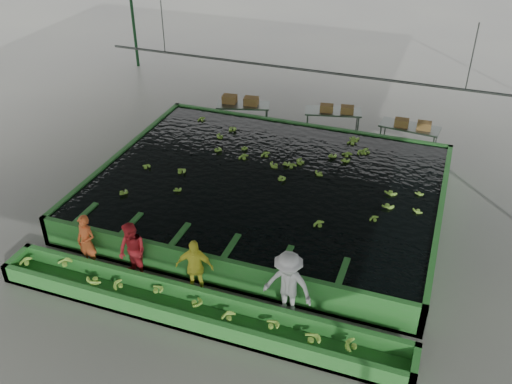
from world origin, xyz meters
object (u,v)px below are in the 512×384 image
(flotation_tank, at_px, (267,191))
(sorting_trough, at_px, (195,310))
(worker_a, at_px, (87,242))
(packing_table_left, at_px, (243,115))
(box_stack_mid, at_px, (337,112))
(box_stack_left, at_px, (240,104))
(packing_table_mid, at_px, (332,122))
(worker_c, at_px, (195,267))
(packing_table_right, at_px, (408,138))
(worker_d, at_px, (288,286))
(worker_b, at_px, (132,252))
(box_stack_right, at_px, (412,128))

(flotation_tank, height_order, sorting_trough, flotation_tank)
(worker_a, relative_size, packing_table_left, 0.78)
(box_stack_mid, bearing_deg, box_stack_left, -173.68)
(sorting_trough, bearing_deg, packing_table_mid, 86.04)
(worker_c, bearing_deg, packing_table_right, 54.40)
(sorting_trough, height_order, worker_a, worker_a)
(packing_table_mid, xyz_separation_m, box_stack_mid, (0.15, -0.08, 0.46))
(box_stack_left, bearing_deg, flotation_tank, -60.39)
(sorting_trough, height_order, box_stack_left, box_stack_left)
(worker_d, distance_m, box_stack_mid, 9.54)
(flotation_tank, height_order, worker_d, worker_d)
(worker_b, height_order, worker_c, worker_b)
(packing_table_left, height_order, box_stack_left, box_stack_left)
(flotation_tank, distance_m, sorting_trough, 5.10)
(packing_table_mid, bearing_deg, worker_c, -96.39)
(packing_table_left, height_order, packing_table_right, packing_table_right)
(packing_table_mid, relative_size, box_stack_right, 1.66)
(box_stack_left, bearing_deg, sorting_trough, -74.62)
(worker_d, height_order, packing_table_mid, worker_d)
(flotation_tank, xyz_separation_m, box_stack_right, (3.59, 4.82, 0.47))
(worker_a, xyz_separation_m, box_stack_left, (0.63, 9.08, 0.13))
(box_stack_right, bearing_deg, packing_table_left, -179.26)
(box_stack_right, bearing_deg, worker_b, -121.61)
(box_stack_left, bearing_deg, packing_table_right, 1.31)
(worker_b, bearing_deg, worker_a, -157.92)
(worker_b, height_order, box_stack_left, worker_b)
(box_stack_left, bearing_deg, packing_table_mid, 7.95)
(worker_c, bearing_deg, packing_table_left, 90.98)
(flotation_tank, bearing_deg, worker_a, -127.89)
(packing_table_right, xyz_separation_m, box_stack_left, (-6.22, -0.14, 0.43))
(sorting_trough, relative_size, box_stack_right, 8.18)
(packing_table_left, bearing_deg, worker_d, -63.32)
(worker_b, bearing_deg, box_stack_left, 116.44)
(flotation_tank, bearing_deg, packing_table_right, 54.56)
(worker_b, xyz_separation_m, packing_table_right, (5.53, 9.22, -0.34))
(box_stack_left, bearing_deg, box_stack_mid, 6.32)
(flotation_tank, xyz_separation_m, box_stack_left, (-2.72, 4.78, 0.44))
(worker_d, bearing_deg, flotation_tank, 120.10)
(worker_b, distance_m, worker_c, 1.67)
(flotation_tank, height_order, packing_table_mid, packing_table_mid)
(sorting_trough, bearing_deg, worker_a, 166.56)
(box_stack_mid, bearing_deg, packing_table_left, -172.87)
(worker_b, distance_m, box_stack_left, 9.11)
(packing_table_mid, relative_size, box_stack_mid, 1.69)
(flotation_tank, bearing_deg, worker_c, -94.70)
(box_stack_right, bearing_deg, worker_d, -100.16)
(sorting_trough, distance_m, box_stack_mid, 10.33)
(flotation_tank, height_order, worker_b, worker_b)
(worker_a, xyz_separation_m, packing_table_right, (6.85, 9.22, -0.30))
(box_stack_left, bearing_deg, box_stack_right, 0.40)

